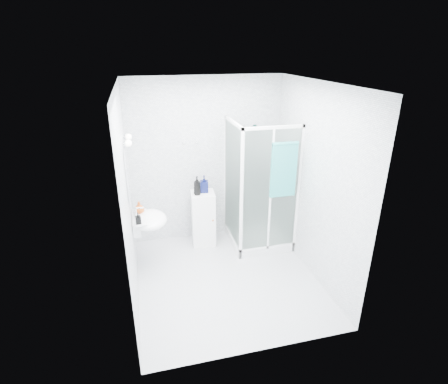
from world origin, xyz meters
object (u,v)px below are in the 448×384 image
object	(u,v)px
shower_enclosure	(256,219)
hand_towel	(284,168)
wall_basin	(148,220)
shampoo_bottle_a	(197,186)
shampoo_bottle_b	(204,184)
soap_dispenser_orange	(139,208)
storage_cabinet	(203,218)
soap_dispenser_black	(138,218)

from	to	relation	value
shower_enclosure	hand_towel	bearing A→B (deg)	-59.06
wall_basin	shampoo_bottle_a	distance (m)	0.96
shampoo_bottle_b	soap_dispenser_orange	xyz separation A→B (m)	(-1.00, -0.50, -0.06)
wall_basin	soap_dispenser_orange	distance (m)	0.21
storage_cabinet	shampoo_bottle_b	distance (m)	0.57
soap_dispenser_orange	soap_dispenser_black	bearing A→B (deg)	-94.26
wall_basin	soap_dispenser_black	world-z (taller)	soap_dispenser_black
hand_towel	soap_dispenser_black	bearing A→B (deg)	-177.02
hand_towel	storage_cabinet	bearing A→B (deg)	147.54
hand_towel	soap_dispenser_orange	bearing A→B (deg)	174.49
wall_basin	soap_dispenser_orange	bearing A→B (deg)	133.43
shower_enclosure	shampoo_bottle_b	xyz separation A→B (m)	(-0.76, 0.29, 0.56)
storage_cabinet	hand_towel	bearing A→B (deg)	-27.23
shampoo_bottle_a	shampoo_bottle_b	world-z (taller)	shampoo_bottle_a
wall_basin	shampoo_bottle_b	distance (m)	1.11
wall_basin	shower_enclosure	bearing A→B (deg)	10.81
soap_dispenser_black	storage_cabinet	bearing A→B (deg)	37.62
storage_cabinet	hand_towel	xyz separation A→B (m)	(1.03, -0.66, 0.97)
shampoo_bottle_a	wall_basin	bearing A→B (deg)	-145.53
shower_enclosure	shampoo_bottle_a	distance (m)	1.08
hand_towel	shampoo_bottle_a	world-z (taller)	hand_towel
shower_enclosure	soap_dispenser_black	bearing A→B (deg)	-164.12
storage_cabinet	soap_dispenser_black	xyz separation A→B (m)	(-0.99, -0.76, 0.50)
hand_towel	soap_dispenser_black	size ratio (longest dim) A/B	5.24
hand_towel	soap_dispenser_orange	distance (m)	2.06
shower_enclosure	shampoo_bottle_a	xyz separation A→B (m)	(-0.88, 0.21, 0.58)
shower_enclosure	storage_cabinet	xyz separation A→B (m)	(-0.79, 0.26, -0.01)
storage_cabinet	soap_dispenser_black	size ratio (longest dim) A/B	5.79
soap_dispenser_black	wall_basin	bearing A→B (deg)	56.86
storage_cabinet	soap_dispenser_black	world-z (taller)	soap_dispenser_black
shampoo_bottle_a	soap_dispenser_black	size ratio (longest dim) A/B	1.92
shampoo_bottle_b	hand_towel	bearing A→B (deg)	-34.81
shampoo_bottle_b	shampoo_bottle_a	bearing A→B (deg)	-147.78
shampoo_bottle_b	soap_dispenser_black	distance (m)	1.30
hand_towel	shampoo_bottle_a	distance (m)	1.34
shower_enclosure	soap_dispenser_orange	distance (m)	1.84
storage_cabinet	soap_dispenser_black	bearing A→B (deg)	-137.14
storage_cabinet	shower_enclosure	bearing A→B (deg)	-12.64
soap_dispenser_black	shampoo_bottle_a	bearing A→B (deg)	38.78
wall_basin	soap_dispenser_black	size ratio (longest dim) A/B	3.69
shower_enclosure	soap_dispenser_orange	size ratio (longest dim) A/B	11.47
wall_basin	soap_dispenser_orange	xyz separation A→B (m)	(-0.10, 0.11, 0.15)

